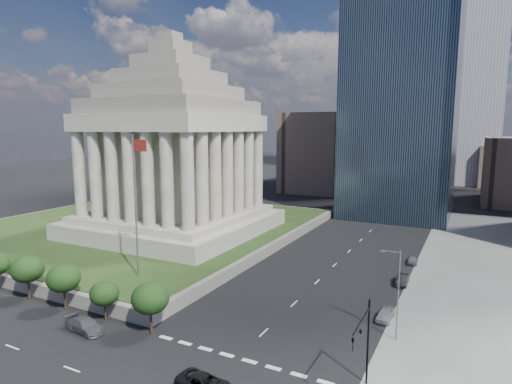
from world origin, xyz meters
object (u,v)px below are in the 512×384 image
Objects in this scene: parked_sedan_far at (413,260)px; suv_grey at (85,325)px; flagpole at (136,198)px; war_memorial at (173,135)px; parked_sedan_near at (385,314)px; parked_sedan_mid at (403,280)px; traffic_signal_ne at (364,338)px; pickup_truck at (205,384)px; street_lamp_north at (397,290)px.

suv_grey is at bearing -128.34° from parked_sedan_far.
flagpole is 46.36m from parked_sedan_far.
war_memorial reaches higher than parked_sedan_near.
flagpole is at bearing -63.11° from war_memorial.
parked_sedan_far is at bearing 88.15° from parked_sedan_mid.
parked_sedan_near is at bearing -51.46° from suv_grey.
parked_sedan_far is (29.54, 42.71, -0.13)m from suv_grey.
traffic_signal_ne reaches higher than suv_grey.
pickup_truck reaches higher than parked_sedan_far.
suv_grey reaches higher than pickup_truck.
parked_sedan_near is 13.18m from parked_sedan_mid.
street_lamp_north is at bearing -31.92° from pickup_truck.
traffic_signal_ne is at bearing -78.60° from suv_grey.
war_memorial is 7.23× the size of pickup_truck.
flagpole is at bearing 22.62° from suv_grey.
parked_sedan_near is 1.08× the size of parked_sedan_far.
street_lamp_north is 2.46× the size of parked_sedan_near.
parked_sedan_far is at bearing 93.64° from street_lamp_north.
war_memorial is 4.88× the size of traffic_signal_ne.
parked_sedan_near is (33.33, 5.59, -12.42)m from flagpole.
pickup_truck is at bearing -49.49° from war_memorial.
street_lamp_north reaches higher than suv_grey.
pickup_truck is at bearing -109.68° from parked_sedan_mid.
parked_sedan_far is at bearing 41.72° from flagpole.
parked_sedan_near is 0.94× the size of parked_sedan_mid.
parked_sedan_mid is (-1.00, 29.08, -4.53)m from traffic_signal_ne.
traffic_signal_ne is at bearing -94.19° from street_lamp_north.
street_lamp_north is 18.54m from parked_sedan_mid.
flagpole is 36.69m from traffic_signal_ne.
suv_grey is 1.41× the size of parked_sedan_far.
parked_sedan_far is at bearing -8.36° from pickup_truck.
war_memorial reaches higher than flagpole.
parked_sedan_far is (-1.83, 28.71, -5.02)m from street_lamp_north.
parked_sedan_mid is (45.50, -5.23, -20.68)m from war_memorial.
parked_sedan_far is at bearing 92.41° from parked_sedan_near.
pickup_truck is 36.65m from parked_sedan_mid.
war_memorial is at bearing 171.59° from parked_sedan_mid.
parked_sedan_near is (29.54, 18.59, -0.08)m from suv_grey.
flagpole reaches higher than street_lamp_north.
parked_sedan_far is at bearing 91.43° from traffic_signal_ne.
suv_grey is (15.96, -37.00, -20.63)m from war_memorial.
traffic_signal_ne is 30.98m from suv_grey.
flagpole is at bearing -141.96° from parked_sedan_far.
pickup_truck is 18.58m from suv_grey.
parked_sedan_far is (0.00, 24.12, -0.05)m from parked_sedan_near.
flagpole is at bearing -168.07° from parked_sedan_near.
street_lamp_north reaches higher than parked_sedan_mid.
flagpole is at bearing 59.29° from pickup_truck.
suv_grey is (3.79, -13.00, -12.34)m from flagpole.
suv_grey is at bearing -174.96° from traffic_signal_ne.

